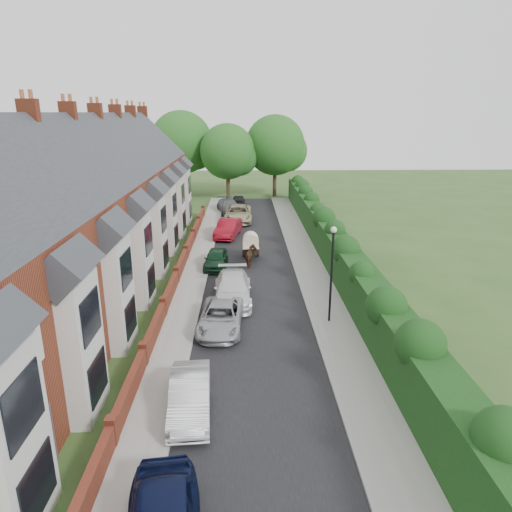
{
  "coord_description": "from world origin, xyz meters",
  "views": [
    {
      "loc": [
        -0.97,
        -17.55,
        10.48
      ],
      "look_at": [
        -0.29,
        8.71,
        2.2
      ],
      "focal_mm": 32.0,
      "sensor_mm": 36.0,
      "label": 1
    }
  ],
  "objects_px": {
    "car_silver_b": "(221,317)",
    "car_white": "(233,289)",
    "car_beige": "(238,214)",
    "horse_cart": "(251,244)",
    "car_silver_a": "(190,396)",
    "horse": "(251,257)",
    "car_red": "(228,228)",
    "lamppost": "(332,263)",
    "car_grey": "(229,206)",
    "car_black": "(239,201)",
    "car_green": "(216,259)"
  },
  "relations": [
    {
      "from": "horse",
      "to": "car_silver_a",
      "type": "bearing_deg",
      "value": 83.4
    },
    {
      "from": "car_silver_b",
      "to": "horse_cart",
      "type": "height_order",
      "value": "horse_cart"
    },
    {
      "from": "lamppost",
      "to": "car_white",
      "type": "height_order",
      "value": "lamppost"
    },
    {
      "from": "car_silver_b",
      "to": "car_beige",
      "type": "bearing_deg",
      "value": 92.18
    },
    {
      "from": "car_white",
      "to": "car_beige",
      "type": "relative_size",
      "value": 0.9
    },
    {
      "from": "car_green",
      "to": "car_red",
      "type": "xyz_separation_m",
      "value": [
        0.59,
        8.36,
        0.13
      ]
    },
    {
      "from": "horse_cart",
      "to": "lamppost",
      "type": "bearing_deg",
      "value": -70.58
    },
    {
      "from": "car_silver_a",
      "to": "car_grey",
      "type": "relative_size",
      "value": 0.82
    },
    {
      "from": "car_white",
      "to": "car_black",
      "type": "height_order",
      "value": "car_white"
    },
    {
      "from": "lamppost",
      "to": "horse",
      "type": "xyz_separation_m",
      "value": [
        -3.92,
        9.24,
        -2.56
      ]
    },
    {
      "from": "car_beige",
      "to": "car_red",
      "type": "bearing_deg",
      "value": -98.0
    },
    {
      "from": "car_white",
      "to": "car_grey",
      "type": "relative_size",
      "value": 1.04
    },
    {
      "from": "car_red",
      "to": "horse",
      "type": "relative_size",
      "value": 2.73
    },
    {
      "from": "car_silver_a",
      "to": "car_beige",
      "type": "relative_size",
      "value": 0.71
    },
    {
      "from": "car_silver_b",
      "to": "car_grey",
      "type": "bearing_deg",
      "value": 94.57
    },
    {
      "from": "lamppost",
      "to": "car_beige",
      "type": "distance_m",
      "value": 23.98
    },
    {
      "from": "car_green",
      "to": "horse_cart",
      "type": "distance_m",
      "value": 3.26
    },
    {
      "from": "car_green",
      "to": "car_red",
      "type": "relative_size",
      "value": 0.8
    },
    {
      "from": "lamppost",
      "to": "horse_cart",
      "type": "relative_size",
      "value": 1.87
    },
    {
      "from": "car_red",
      "to": "horse",
      "type": "xyz_separation_m",
      "value": [
        1.89,
        -8.18,
        -0.05
      ]
    },
    {
      "from": "car_silver_a",
      "to": "horse_cart",
      "type": "xyz_separation_m",
      "value": [
        2.48,
        18.37,
        0.46
      ]
    },
    {
      "from": "car_silver_a",
      "to": "car_beige",
      "type": "bearing_deg",
      "value": 83.25
    },
    {
      "from": "car_beige",
      "to": "car_black",
      "type": "bearing_deg",
      "value": 89.81
    },
    {
      "from": "lamppost",
      "to": "car_silver_a",
      "type": "xyz_separation_m",
      "value": [
        -6.4,
        -7.26,
        -2.62
      ]
    },
    {
      "from": "car_white",
      "to": "car_grey",
      "type": "bearing_deg",
      "value": 90.95
    },
    {
      "from": "horse_cart",
      "to": "car_black",
      "type": "bearing_deg",
      "value": 93.09
    },
    {
      "from": "car_silver_a",
      "to": "horse_cart",
      "type": "distance_m",
      "value": 18.55
    },
    {
      "from": "car_silver_b",
      "to": "car_black",
      "type": "bearing_deg",
      "value": 92.53
    },
    {
      "from": "lamppost",
      "to": "car_grey",
      "type": "xyz_separation_m",
      "value": [
        -6.07,
        27.58,
        -2.57
      ]
    },
    {
      "from": "car_beige",
      "to": "horse_cart",
      "type": "xyz_separation_m",
      "value": [
        1.08,
        -12.2,
        0.34
      ]
    },
    {
      "from": "car_silver_a",
      "to": "car_green",
      "type": "distance_m",
      "value": 16.31
    },
    {
      "from": "car_green",
      "to": "car_grey",
      "type": "relative_size",
      "value": 0.76
    },
    {
      "from": "car_grey",
      "to": "car_white",
      "type": "bearing_deg",
      "value": -101.75
    },
    {
      "from": "lamppost",
      "to": "car_silver_a",
      "type": "height_order",
      "value": "lamppost"
    },
    {
      "from": "car_silver_a",
      "to": "car_green",
      "type": "xyz_separation_m",
      "value": [
        0.0,
        16.31,
        -0.03
      ]
    },
    {
      "from": "lamppost",
      "to": "car_silver_b",
      "type": "relative_size",
      "value": 1.12
    },
    {
      "from": "horse",
      "to": "car_beige",
      "type": "bearing_deg",
      "value": -83.66
    },
    {
      "from": "car_beige",
      "to": "car_black",
      "type": "height_order",
      "value": "car_beige"
    },
    {
      "from": "car_silver_b",
      "to": "car_red",
      "type": "bearing_deg",
      "value": 94.29
    },
    {
      "from": "car_beige",
      "to": "horse",
      "type": "distance_m",
      "value": 14.12
    },
    {
      "from": "car_silver_a",
      "to": "car_silver_b",
      "type": "relative_size",
      "value": 0.89
    },
    {
      "from": "car_silver_a",
      "to": "horse",
      "type": "bearing_deg",
      "value": 77.32
    },
    {
      "from": "car_white",
      "to": "lamppost",
      "type": "bearing_deg",
      "value": -31.93
    },
    {
      "from": "car_silver_b",
      "to": "horse",
      "type": "distance_m",
      "value": 9.93
    },
    {
      "from": "car_silver_b",
      "to": "car_white",
      "type": "relative_size",
      "value": 0.89
    },
    {
      "from": "car_green",
      "to": "car_red",
      "type": "bearing_deg",
      "value": 89.06
    },
    {
      "from": "car_silver_b",
      "to": "car_black",
      "type": "height_order",
      "value": "car_black"
    },
    {
      "from": "car_red",
      "to": "car_beige",
      "type": "distance_m",
      "value": 5.95
    },
    {
      "from": "lamppost",
      "to": "car_black",
      "type": "distance_m",
      "value": 31.67
    },
    {
      "from": "car_silver_a",
      "to": "car_white",
      "type": "distance_m",
      "value": 10.34
    }
  ]
}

